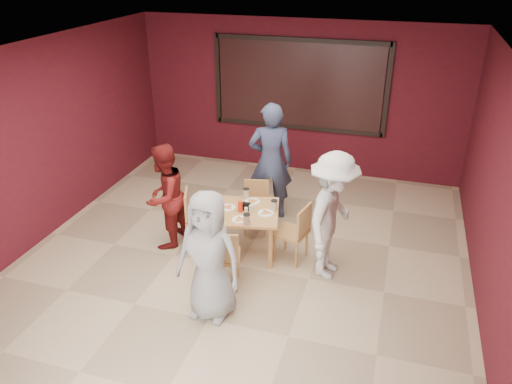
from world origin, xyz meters
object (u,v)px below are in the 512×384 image
(dining_table, at_px, (246,215))
(chair_front, at_px, (223,256))
(diner_right, at_px, (332,216))
(diner_left, at_px, (165,197))
(chair_back, at_px, (256,203))
(diner_front, at_px, (209,256))
(diner_back, at_px, (271,162))
(chair_left, at_px, (195,215))
(chair_right, at_px, (296,230))

(dining_table, height_order, chair_front, chair_front)
(diner_right, bearing_deg, diner_left, 98.13)
(chair_back, bearing_deg, diner_front, -88.12)
(diner_back, distance_m, diner_right, 1.75)
(chair_front, xyz_separation_m, chair_back, (-0.04, 1.52, -0.04))
(diner_front, relative_size, diner_left, 1.04)
(chair_left, height_order, diner_right, diner_right)
(chair_back, bearing_deg, chair_front, -88.60)
(dining_table, distance_m, chair_front, 0.84)
(chair_front, height_order, diner_right, diner_right)
(chair_front, height_order, chair_left, chair_front)
(chair_left, relative_size, chair_right, 0.99)
(dining_table, bearing_deg, chair_right, 2.27)
(diner_back, bearing_deg, chair_front, 71.66)
(dining_table, height_order, diner_back, diner_back)
(dining_table, relative_size, diner_back, 0.55)
(chair_left, bearing_deg, dining_table, -2.96)
(chair_right, bearing_deg, diner_back, 120.61)
(chair_back, xyz_separation_m, diner_front, (0.07, -2.03, 0.35))
(diner_back, distance_m, diner_left, 1.74)
(dining_table, bearing_deg, chair_back, 96.18)
(chair_back, bearing_deg, chair_right, -40.90)
(dining_table, height_order, diner_left, diner_left)
(dining_table, xyz_separation_m, chair_left, (-0.78, 0.04, -0.13))
(dining_table, relative_size, diner_front, 0.65)
(dining_table, bearing_deg, chair_left, 177.04)
(diner_front, xyz_separation_m, diner_back, (0.02, 2.51, 0.14))
(diner_back, bearing_deg, diner_left, 29.68)
(diner_left, height_order, diner_right, diner_right)
(dining_table, xyz_separation_m, diner_left, (-1.17, -0.08, 0.16))
(chair_right, bearing_deg, chair_back, 139.10)
(dining_table, relative_size, chair_left, 1.23)
(diner_front, distance_m, diner_back, 2.51)
(chair_right, height_order, diner_right, diner_right)
(chair_right, bearing_deg, diner_front, -117.10)
(diner_left, xyz_separation_m, diner_right, (2.35, -0.05, 0.09))
(chair_left, xyz_separation_m, diner_back, (0.79, 1.13, 0.46))
(chair_back, bearing_deg, dining_table, -83.82)
(chair_left, bearing_deg, diner_left, -162.73)
(diner_right, bearing_deg, chair_right, 81.08)
(diner_back, xyz_separation_m, diner_left, (-1.19, -1.26, -0.17))
(chair_front, bearing_deg, diner_front, -86.69)
(diner_back, relative_size, diner_left, 1.22)
(diner_front, bearing_deg, diner_right, 49.58)
(chair_back, distance_m, diner_back, 0.69)
(dining_table, xyz_separation_m, chair_front, (-0.04, -0.83, -0.13))
(diner_left, distance_m, diner_right, 2.36)
(diner_back, relative_size, diner_right, 1.09)
(chair_back, bearing_deg, diner_back, 79.78)
(chair_left, xyz_separation_m, diner_front, (0.77, -1.38, 0.32))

